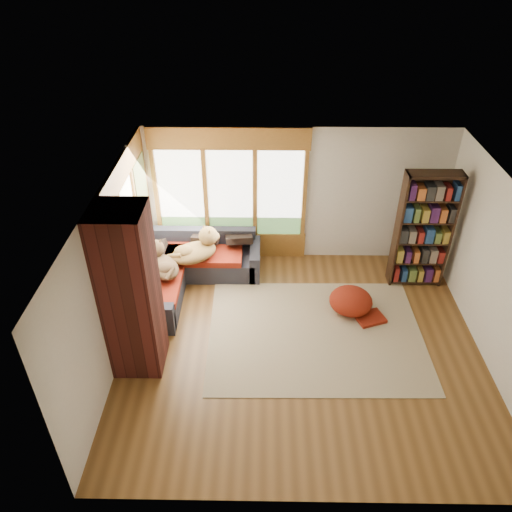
% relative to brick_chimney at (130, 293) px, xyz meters
% --- Properties ---
extents(floor, '(5.50, 5.50, 0.00)m').
position_rel_brick_chimney_xyz_m(floor, '(2.40, 0.35, -1.30)').
color(floor, brown).
rests_on(floor, ground).
extents(ceiling, '(5.50, 5.50, 0.00)m').
position_rel_brick_chimney_xyz_m(ceiling, '(2.40, 0.35, 1.30)').
color(ceiling, white).
extents(wall_back, '(5.50, 0.04, 2.60)m').
position_rel_brick_chimney_xyz_m(wall_back, '(2.40, 2.85, 0.00)').
color(wall_back, silver).
rests_on(wall_back, ground).
extents(wall_front, '(5.50, 0.04, 2.60)m').
position_rel_brick_chimney_xyz_m(wall_front, '(2.40, -2.15, 0.00)').
color(wall_front, silver).
rests_on(wall_front, ground).
extents(wall_left, '(0.04, 5.00, 2.60)m').
position_rel_brick_chimney_xyz_m(wall_left, '(-0.35, 0.35, 0.00)').
color(wall_left, silver).
rests_on(wall_left, ground).
extents(wall_right, '(0.04, 5.00, 2.60)m').
position_rel_brick_chimney_xyz_m(wall_right, '(5.15, 0.35, 0.00)').
color(wall_right, silver).
rests_on(wall_right, ground).
extents(windows_back, '(2.82, 0.10, 1.90)m').
position_rel_brick_chimney_xyz_m(windows_back, '(1.20, 2.82, 0.05)').
color(windows_back, '#956226').
rests_on(windows_back, wall_back).
extents(windows_left, '(0.10, 2.62, 1.90)m').
position_rel_brick_chimney_xyz_m(windows_left, '(-0.32, 1.55, 0.05)').
color(windows_left, '#956226').
rests_on(windows_left, wall_left).
extents(roller_blind, '(0.03, 0.72, 0.90)m').
position_rel_brick_chimney_xyz_m(roller_blind, '(-0.29, 2.38, 0.45)').
color(roller_blind, olive).
rests_on(roller_blind, wall_left).
extents(brick_chimney, '(0.70, 0.70, 2.60)m').
position_rel_brick_chimney_xyz_m(brick_chimney, '(0.00, 0.00, 0.00)').
color(brick_chimney, '#471914').
rests_on(brick_chimney, ground).
extents(sectional_sofa, '(2.20, 2.20, 0.80)m').
position_rel_brick_chimney_xyz_m(sectional_sofa, '(0.45, 2.05, -1.00)').
color(sectional_sofa, '#222229').
rests_on(sectional_sofa, ground).
extents(area_rug, '(3.42, 2.63, 0.01)m').
position_rel_brick_chimney_xyz_m(area_rug, '(2.65, 0.62, -1.29)').
color(area_rug, beige).
rests_on(area_rug, ground).
extents(bookshelf, '(0.93, 0.31, 2.16)m').
position_rel_brick_chimney_xyz_m(bookshelf, '(4.54, 2.03, -0.22)').
color(bookshelf, black).
rests_on(bookshelf, ground).
extents(pouf, '(0.73, 0.73, 0.39)m').
position_rel_brick_chimney_xyz_m(pouf, '(3.28, 1.21, -1.09)').
color(pouf, maroon).
rests_on(pouf, area_rug).
extents(dog_tan, '(1.00, 0.92, 0.49)m').
position_rel_brick_chimney_xyz_m(dog_tan, '(0.65, 2.00, -0.52)').
color(dog_tan, brown).
rests_on(dog_tan, sectional_sofa).
extents(dog_brindle, '(0.81, 0.90, 0.44)m').
position_rel_brick_chimney_xyz_m(dog_brindle, '(0.08, 1.60, -0.55)').
color(dog_brindle, '#392A1E').
rests_on(dog_brindle, sectional_sofa).
extents(throw_pillows, '(1.98, 1.68, 0.45)m').
position_rel_brick_chimney_xyz_m(throw_pillows, '(0.53, 2.10, -0.51)').
color(throw_pillows, black).
rests_on(throw_pillows, sectional_sofa).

